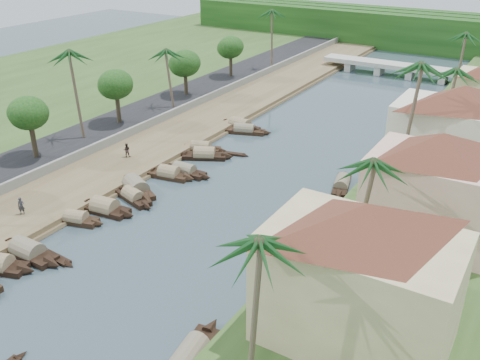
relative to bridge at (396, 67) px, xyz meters
The scene contains 40 objects.
ground 72.02m from the bridge, 90.00° to the right, with size 220.00×220.00×0.00m, color #35474F.
left_bank 54.42m from the bridge, 107.10° to the right, with size 10.00×180.00×0.80m, color brown.
right_bank 55.37m from the bridge, 69.93° to the right, with size 16.00×180.00×1.20m, color #2C461C.
road 57.49m from the bridge, 115.23° to the right, with size 8.00×180.00×1.40m, color black.
retaining_wall 55.79m from the bridge, 111.23° to the right, with size 0.40×180.00×1.10m, color slate.
treeline 28.09m from the bridge, 90.00° to the left, with size 120.00×14.00×8.00m.
bridge is the anchor object (origin of this frame).
building_near 76.54m from the bridge, 75.61° to the right, with size 14.85×14.85×10.20m.
building_mid 61.51m from the bridge, 70.98° to the right, with size 14.11×14.11×9.70m.
building_far 48.15m from the bridge, 66.65° to the right, with size 15.59×15.59×10.20m.
sampan_3 78.28m from the bridge, 96.92° to the right, with size 8.38×2.05×2.24m.
sampan_4 72.14m from the bridge, 98.07° to the right, with size 6.27×2.90×1.81m.
sampan_5 68.99m from the bridge, 97.74° to the right, with size 7.38×2.56×2.30m.
sampan_6 64.01m from the bridge, 98.67° to the right, with size 8.49×5.73×2.51m.
sampan_7 65.51m from the bridge, 97.51° to the right, with size 7.03×3.34×1.89m.
sampan_8 59.18m from the bridge, 98.55° to the right, with size 6.85×2.67×2.09m.
sampan_9 57.43m from the bridge, 97.85° to the right, with size 7.51×1.75×1.93m.
sampan_10 51.24m from the bridge, 101.50° to the right, with size 7.06×3.76×1.97m.
sampan_11 52.53m from the bridge, 99.33° to the right, with size 7.41×4.93×2.16m.
sampan_12 42.58m from the bridge, 101.96° to the right, with size 8.01×3.88×1.93m.
sampan_13 41.72m from the bridge, 104.29° to the right, with size 8.46×2.42×2.28m.
sampan_14 81.36m from the bridge, 82.79° to the right, with size 2.83×8.94×2.14m.
sampan_15 64.67m from the bridge, 81.14° to the right, with size 1.78×6.86×1.88m.
sampan_16 51.64m from the bridge, 79.76° to the right, with size 3.24×7.74×1.91m.
canoe_1 77.17m from the bridge, 95.36° to the right, with size 5.25×1.20×0.84m.
canoe_2 49.50m from the bridge, 97.26° to the right, with size 4.78×1.70×0.69m.
palm_0 82.64m from the bridge, 79.48° to the right, with size 3.20×3.20×11.61m.
palm_1 68.01m from the bridge, 76.28° to the right, with size 3.20×3.20×10.76m.
palm_2 53.22m from the bridge, 73.17° to the right, with size 3.20×3.20×14.65m.
palm_3 39.41m from the bridge, 65.38° to the right, with size 3.20×3.20×11.12m.
palm_5 62.69m from the bridge, 112.84° to the right, with size 3.20×3.20×12.57m.
palm_6 46.97m from the bridge, 118.37° to the right, with size 3.20×3.20×9.94m.
palm_7 24.39m from the bridge, 51.00° to the right, with size 3.20×3.20×12.34m.
palm_8 25.69m from the bridge, 150.08° to the right, with size 3.20×3.20×12.16m.
tree_2 68.93m from the bridge, 110.43° to the right, with size 4.51×4.51×7.27m.
tree_3 55.80m from the bridge, 115.58° to the right, with size 4.67×4.67×7.30m.
tree_4 42.28m from the bridge, 124.83° to the right, with size 4.85×4.85×7.04m.
tree_5 32.17m from the bridge, 138.97° to the right, with size 4.46×4.46×7.00m.
person_near 75.33m from the bridge, 101.33° to the right, with size 0.65×0.42×1.77m, color #2A2B32.
person_far 59.89m from the bridge, 105.26° to the right, with size 0.84×0.65×1.73m, color #342A24.
Camera 1 is at (26.96, -29.84, 26.38)m, focal length 40.00 mm.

